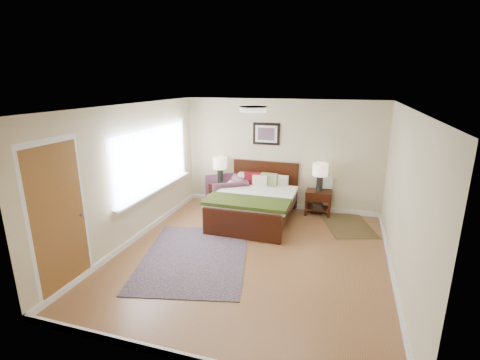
{
  "coord_description": "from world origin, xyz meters",
  "views": [
    {
      "loc": [
        1.4,
        -5.2,
        2.88
      ],
      "look_at": [
        -0.49,
        0.9,
        1.05
      ],
      "focal_mm": 26.0,
      "sensor_mm": 36.0,
      "label": 1
    }
  ],
  "objects_px": {
    "nightstand_right": "(318,200)",
    "lamp_right": "(320,172)",
    "nightstand_left": "(220,188)",
    "armchair": "(226,193)",
    "lamp_left": "(220,165)",
    "rug_persian": "(195,257)",
    "bed": "(255,198)"
  },
  "relations": [
    {
      "from": "lamp_right",
      "to": "rug_persian",
      "type": "distance_m",
      "value": 3.34
    },
    {
      "from": "bed",
      "to": "nightstand_left",
      "type": "xyz_separation_m",
      "value": [
        -1.05,
        0.73,
        -0.08
      ]
    },
    {
      "from": "nightstand_right",
      "to": "lamp_right",
      "type": "height_order",
      "value": "lamp_right"
    },
    {
      "from": "armchair",
      "to": "rug_persian",
      "type": "height_order",
      "value": "armchair"
    },
    {
      "from": "bed",
      "to": "nightstand_right",
      "type": "relative_size",
      "value": 3.6
    },
    {
      "from": "nightstand_right",
      "to": "rug_persian",
      "type": "distance_m",
      "value": 3.2
    },
    {
      "from": "nightstand_left",
      "to": "nightstand_right",
      "type": "relative_size",
      "value": 0.96
    },
    {
      "from": "nightstand_left",
      "to": "lamp_right",
      "type": "relative_size",
      "value": 0.87
    },
    {
      "from": "nightstand_left",
      "to": "nightstand_right",
      "type": "distance_m",
      "value": 2.32
    },
    {
      "from": "nightstand_left",
      "to": "lamp_right",
      "type": "height_order",
      "value": "lamp_right"
    },
    {
      "from": "bed",
      "to": "lamp_right",
      "type": "relative_size",
      "value": 3.26
    },
    {
      "from": "lamp_right",
      "to": "rug_persian",
      "type": "relative_size",
      "value": 0.25
    },
    {
      "from": "armchair",
      "to": "rug_persian",
      "type": "relative_size",
      "value": 0.35
    },
    {
      "from": "lamp_left",
      "to": "lamp_right",
      "type": "distance_m",
      "value": 2.31
    },
    {
      "from": "nightstand_right",
      "to": "lamp_right",
      "type": "bearing_deg",
      "value": 90.0
    },
    {
      "from": "lamp_left",
      "to": "armchair",
      "type": "relative_size",
      "value": 0.72
    },
    {
      "from": "nightstand_right",
      "to": "rug_persian",
      "type": "xyz_separation_m",
      "value": [
        -1.81,
        -2.61,
        -0.33
      ]
    },
    {
      "from": "armchair",
      "to": "lamp_right",
      "type": "bearing_deg",
      "value": 62.53
    },
    {
      "from": "lamp_left",
      "to": "armchair",
      "type": "bearing_deg",
      "value": -48.86
    },
    {
      "from": "nightstand_left",
      "to": "nightstand_right",
      "type": "bearing_deg",
      "value": 0.17
    },
    {
      "from": "bed",
      "to": "rug_persian",
      "type": "xyz_separation_m",
      "value": [
        -0.55,
        -1.88,
        -0.49
      ]
    },
    {
      "from": "nightstand_right",
      "to": "armchair",
      "type": "height_order",
      "value": "armchair"
    },
    {
      "from": "lamp_right",
      "to": "bed",
      "type": "bearing_deg",
      "value": -149.3
    },
    {
      "from": "nightstand_right",
      "to": "lamp_left",
      "type": "distance_m",
      "value": 2.4
    },
    {
      "from": "armchair",
      "to": "rug_persian",
      "type": "xyz_separation_m",
      "value": [
        0.26,
        -2.36,
        -0.38
      ]
    },
    {
      "from": "nightstand_right",
      "to": "nightstand_left",
      "type": "bearing_deg",
      "value": -179.83
    },
    {
      "from": "bed",
      "to": "nightstand_right",
      "type": "distance_m",
      "value": 1.47
    },
    {
      "from": "nightstand_right",
      "to": "lamp_left",
      "type": "relative_size",
      "value": 0.91
    },
    {
      "from": "lamp_left",
      "to": "lamp_right",
      "type": "height_order",
      "value": "lamp_right"
    },
    {
      "from": "nightstand_right",
      "to": "rug_persian",
      "type": "relative_size",
      "value": 0.23
    },
    {
      "from": "lamp_left",
      "to": "lamp_right",
      "type": "relative_size",
      "value": 1.0
    },
    {
      "from": "nightstand_left",
      "to": "armchair",
      "type": "distance_m",
      "value": 0.35
    }
  ]
}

